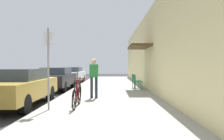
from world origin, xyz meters
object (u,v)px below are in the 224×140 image
Objects in this scene: cafe_chair_0 at (137,81)px; cafe_chair_1 at (136,80)px; parked_car_1 at (57,78)px; pedestrian_standing at (95,75)px; street_sign at (49,62)px; bicycle_0 at (78,96)px; bicycle_1 at (78,93)px; parked_car_2 at (73,75)px; parked_car_0 at (20,87)px; parking_meter at (78,77)px.

cafe_chair_0 and cafe_chair_1 have the same top height.
parked_car_1 is 5.05m from pedestrian_standing.
street_sign reaches higher than parked_car_1.
parked_car_1 is 2.57× the size of bicycle_0.
bicycle_1 is at bearing 97.37° from bicycle_0.
parked_car_2 reaches higher than bicycle_1.
bicycle_1 is (0.70, 1.40, -1.16)m from street_sign.
parked_car_0 is at bearing -176.21° from bicycle_1.
street_sign reaches higher than cafe_chair_1.
street_sign reaches higher than parking_meter.
street_sign reaches higher than bicycle_1.
cafe_chair_1 is (2.65, 6.18, 0.14)m from bicycle_0.
bicycle_0 is (2.32, -11.62, -0.25)m from parked_car_2.
parked_car_2 is 2.59× the size of pedestrian_standing.
parked_car_1 is at bearing 110.48° from bicycle_0.
cafe_chair_0 is 0.82m from cafe_chair_1.
street_sign reaches higher than parked_car_2.
bicycle_0 is (2.32, -0.80, -0.26)m from parked_car_0.
parked_car_1 is at bearing 112.66° from bicycle_1.
pedestrian_standing reaches higher than parking_meter.
street_sign is 2.99× the size of cafe_chair_0.
parked_car_1 is 5.40m from parked_car_2.
pedestrian_standing reaches higher than cafe_chair_0.
parked_car_1 is at bearing 179.59° from cafe_chair_1.
pedestrian_standing reaches higher than parked_car_1.
cafe_chair_0 is at bearing 63.71° from bicycle_0.
pedestrian_standing is at bearing -57.15° from parked_car_1.
bicycle_0 is 6.72m from cafe_chair_1.
parked_car_1 is at bearing 170.22° from cafe_chair_0.
street_sign is (1.50, -1.26, 0.90)m from parked_car_0.
bicycle_0 is 1.00× the size of bicycle_1.
parking_meter is 4.06m from bicycle_1.
parked_car_2 is 5.06× the size of cafe_chair_0.
parking_meter is 3.65m from cafe_chair_1.
bicycle_1 is at bearing -117.39° from pedestrian_standing.
bicycle_1 is (2.20, -10.67, -0.25)m from parked_car_2.
bicycle_0 is at bearing -69.52° from parked_car_1.
cafe_chair_1 is at bearing 66.80° from bicycle_0.
bicycle_0 is 0.96m from bicycle_1.
cafe_chair_1 is (3.42, 1.24, -0.26)m from parking_meter.
parked_car_0 is 5.06× the size of cafe_chair_0.
street_sign is 1.53× the size of pedestrian_standing.
pedestrian_standing is at bearing -68.21° from parking_meter.
cafe_chair_1 is at bearing 19.89° from parking_meter.
parked_car_0 is at bearing -137.49° from cafe_chair_0.
bicycle_0 is at bearing -101.74° from pedestrian_standing.
parked_car_1 reaches higher than cafe_chair_1.
parked_car_0 is 4.42m from parking_meter.
street_sign reaches higher than bicycle_0.
cafe_chair_1 is 4.78m from pedestrian_standing.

